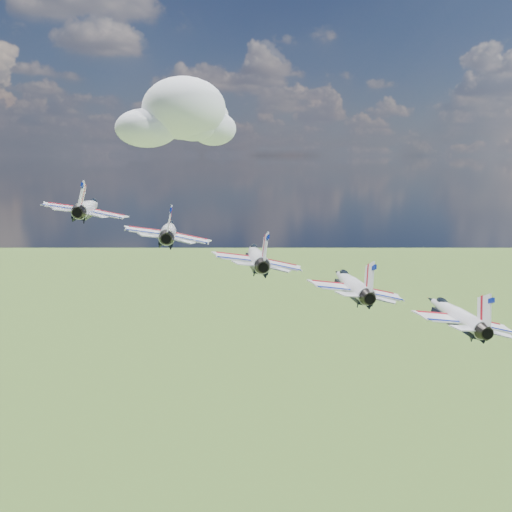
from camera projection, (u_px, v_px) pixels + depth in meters
name	position (u px, v px, depth m)	size (l,w,h in m)	color
cloud_far	(184.00, 121.00, 258.81)	(57.79, 45.41, 22.70)	white
jet_0	(88.00, 207.00, 78.80)	(10.65, 15.77, 4.71)	silver
jet_1	(169.00, 231.00, 75.76)	(10.65, 15.77, 4.71)	white
jet_2	(256.00, 256.00, 72.72)	(10.65, 15.77, 4.71)	white
jet_3	(351.00, 284.00, 69.68)	(10.65, 15.77, 4.71)	white
jet_4	(454.00, 314.00, 66.64)	(10.65, 15.77, 4.71)	white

